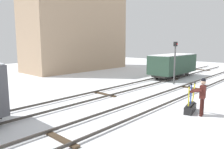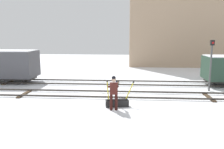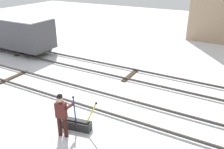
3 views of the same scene
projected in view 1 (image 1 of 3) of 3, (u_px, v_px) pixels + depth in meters
name	position (u px, v px, depth m)	size (l,w,h in m)	color
ground_plane	(150.00, 105.00, 11.92)	(60.00, 60.00, 0.00)	white
track_main_line	(150.00, 103.00, 11.91)	(44.00, 1.94, 0.18)	#38332D
track_siding_near	(104.00, 93.00, 14.28)	(44.00, 1.94, 0.18)	#38332D
switch_lever_frame	(190.00, 107.00, 10.68)	(1.56, 0.59, 1.45)	black
rail_worker	(202.00, 95.00, 10.07)	(0.63, 0.76, 1.80)	#351511
signal_post	(175.00, 58.00, 17.55)	(0.24, 0.32, 3.50)	#4C4C4C
apartment_building	(76.00, 23.00, 27.13)	(13.40, 5.45, 11.75)	tan
freight_car_near_switch	(173.00, 64.00, 21.16)	(5.94, 2.25, 2.29)	#2D2B28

